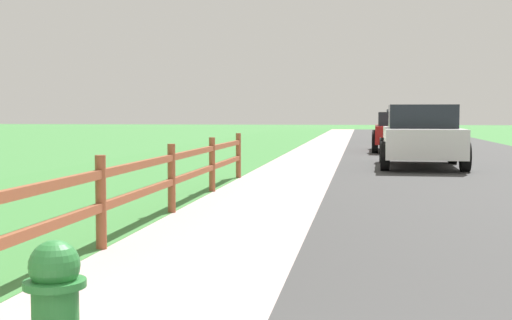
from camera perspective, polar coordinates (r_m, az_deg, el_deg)
The scene contains 8 objects.
ground_plane at distance 26.98m, azimuth 7.35°, elevation 0.84°, with size 120.00×120.00×0.00m, color #40833E.
road_asphalt at distance 29.12m, azimuth 14.34°, elevation 0.98°, with size 7.00×66.00×0.01m, color #393939.
curb_concrete at distance 29.20m, azimuth 1.54°, elevation 1.10°, with size 6.00×66.00×0.01m, color #BBA1A0.
grass_verge at distance 29.42m, azimuth -1.36°, elevation 1.13°, with size 5.00×66.00×0.00m, color #40833E.
rail_fence at distance 8.53m, azimuth -9.38°, elevation -1.75°, with size 0.11×13.49×0.97m.
parked_suv_white at distance 18.61m, azimuth 13.43°, elevation 1.91°, with size 2.17×4.39×1.62m.
parked_car_red at distance 26.22m, azimuth 11.75°, elevation 2.36°, with size 2.10×4.50×1.45m.
parked_car_silver at distance 34.68m, azimuth 12.00°, elevation 2.76°, with size 2.09×4.70×1.60m.
Camera 1 is at (0.61, -1.94, 1.40)m, focal length 48.67 mm.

